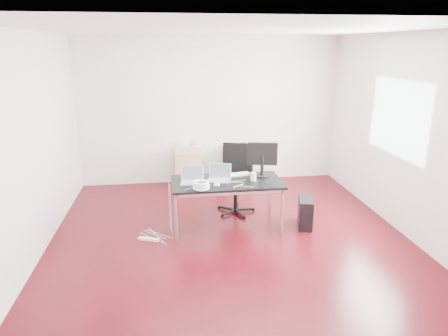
{
  "coord_description": "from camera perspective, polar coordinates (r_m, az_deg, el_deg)",
  "views": [
    {
      "loc": [
        -0.79,
        -5.13,
        2.61
      ],
      "look_at": [
        0.0,
        0.55,
        0.85
      ],
      "focal_mm": 32.0,
      "sensor_mm": 36.0,
      "label": 1
    }
  ],
  "objects": [
    {
      "name": "monitor",
      "position": [
        5.98,
        5.47,
        1.51
      ],
      "size": [
        0.45,
        0.26,
        0.51
      ],
      "rotation": [
        0.0,
        0.0,
        -0.19
      ],
      "color": "black",
      "rests_on": "desk"
    },
    {
      "name": "cup_white",
      "position": [
        5.81,
        4.22,
        -1.25
      ],
      "size": [
        0.1,
        0.1,
        0.12
      ],
      "primitive_type": "cylinder",
      "rotation": [
        0.0,
        0.0,
        -0.33
      ],
      "color": "white",
      "rests_on": "desk"
    },
    {
      "name": "laptop_right",
      "position": [
        5.81,
        -0.66,
        -1.22
      ],
      "size": [
        0.4,
        0.35,
        0.23
      ],
      "rotation": [
        0.0,
        0.0,
        -0.35
      ],
      "color": "silver",
      "rests_on": "desk"
    },
    {
      "name": "filing_cabinet_left",
      "position": [
        7.7,
        -5.13,
        -0.07
      ],
      "size": [
        0.5,
        0.5,
        0.7
      ],
      "primitive_type": "cube",
      "color": "tan",
      "rests_on": "ground"
    },
    {
      "name": "cable_coil",
      "position": [
        5.47,
        -3.29,
        -2.48
      ],
      "size": [
        0.24,
        0.24,
        0.11
      ],
      "rotation": [
        0.0,
        0.0,
        0.38
      ],
      "color": "white",
      "rests_on": "desk"
    },
    {
      "name": "navy_garment",
      "position": [
        7.73,
        2.21,
        3.08
      ],
      "size": [
        0.31,
        0.25,
        0.09
      ],
      "primitive_type": "cube",
      "rotation": [
        0.0,
        0.0,
        0.05
      ],
      "color": "black",
      "rests_on": "filing_cabinet_right"
    },
    {
      "name": "laptop_left",
      "position": [
        5.73,
        -4.53,
        -1.53
      ],
      "size": [
        0.35,
        0.28,
        0.23
      ],
      "rotation": [
        0.0,
        0.0,
        -0.1
      ],
      "color": "silver",
      "rests_on": "desk"
    },
    {
      "name": "speaker",
      "position": [
        7.63,
        -4.56,
        3.2
      ],
      "size": [
        0.09,
        0.08,
        0.18
      ],
      "primitive_type": "cube",
      "rotation": [
        0.0,
        0.0,
        -0.02
      ],
      "color": "#9E9E9E",
      "rests_on": "filing_cabinet_left"
    },
    {
      "name": "power_strip",
      "position": [
        5.77,
        -10.7,
        -9.96
      ],
      "size": [
        0.3,
        0.17,
        0.04
      ],
      "primitive_type": "cube",
      "rotation": [
        0.0,
        0.0,
        -0.38
      ],
      "color": "white",
      "rests_on": "ground"
    },
    {
      "name": "desk",
      "position": [
        5.81,
        0.39,
        -2.37
      ],
      "size": [
        1.6,
        0.8,
        0.73
      ],
      "color": "black",
      "rests_on": "ground"
    },
    {
      "name": "office_chair",
      "position": [
        6.44,
        1.79,
        -1.07
      ],
      "size": [
        0.6,
        0.62,
        1.08
      ],
      "rotation": [
        0.0,
        0.0,
        -0.3
      ],
      "color": "black",
      "rests_on": "ground"
    },
    {
      "name": "cup_brown",
      "position": [
        5.84,
        4.09,
        -1.23
      ],
      "size": [
        0.09,
        0.09,
        0.1
      ],
      "primitive_type": "cylinder",
      "rotation": [
        0.0,
        0.0,
        0.18
      ],
      "color": "#512E1B",
      "rests_on": "desk"
    },
    {
      "name": "filing_cabinet_right",
      "position": [
        7.8,
        1.88,
        0.22
      ],
      "size": [
        0.5,
        0.5,
        0.7
      ],
      "primitive_type": "cube",
      "color": "tan",
      "rests_on": "ground"
    },
    {
      "name": "pc_tower",
      "position": [
        6.14,
        11.55,
        -6.2
      ],
      "size": [
        0.31,
        0.49,
        0.44
      ],
      "primitive_type": "cube",
      "rotation": [
        0.0,
        0.0,
        -0.27
      ],
      "color": "black",
      "rests_on": "ground"
    },
    {
      "name": "keyboard",
      "position": [
        6.04,
        1.65,
        -0.95
      ],
      "size": [
        0.46,
        0.22,
        0.02
      ],
      "primitive_type": "cube",
      "rotation": [
        0.0,
        0.0,
        0.19
      ],
      "color": "white",
      "rests_on": "desk"
    },
    {
      "name": "wastebasket",
      "position": [
        7.84,
        -0.38,
        -1.3
      ],
      "size": [
        0.29,
        0.29,
        0.28
      ],
      "primitive_type": "cylinder",
      "rotation": [
        0.0,
        0.0,
        0.22
      ],
      "color": "black",
      "rests_on": "ground"
    },
    {
      "name": "power_adapter",
      "position": [
        5.6,
        -1.05,
        -2.41
      ],
      "size": [
        0.09,
        0.09,
        0.03
      ],
      "primitive_type": "cube",
      "rotation": [
        0.0,
        0.0,
        -0.41
      ],
      "color": "white",
      "rests_on": "desk"
    },
    {
      "name": "room_shell",
      "position": [
        5.33,
        1.2,
        3.99
      ],
      "size": [
        5.0,
        5.0,
        5.0
      ],
      "color": "#39060C",
      "rests_on": "ground"
    }
  ]
}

